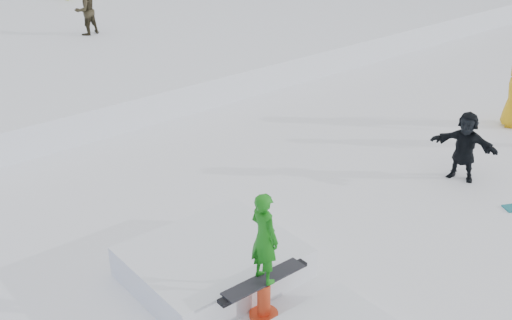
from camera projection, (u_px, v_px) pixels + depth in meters
ground at (308, 267)px, 10.84m from camera, size 120.00×120.00×0.00m
walker_olive at (85, 10)px, 20.99m from camera, size 0.88×0.75×1.60m
spectator_dark at (465, 146)px, 13.43m from camera, size 0.89×1.47×1.51m
jib_rail_feature at (240, 282)px, 9.97m from camera, size 2.60×4.40×2.11m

